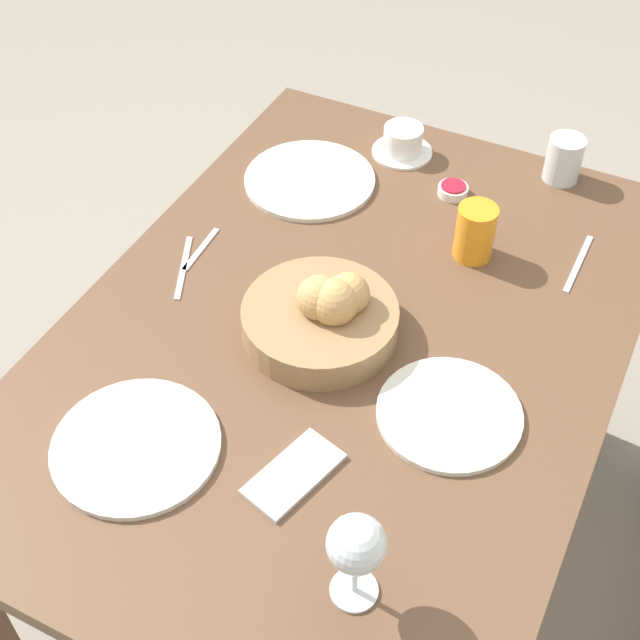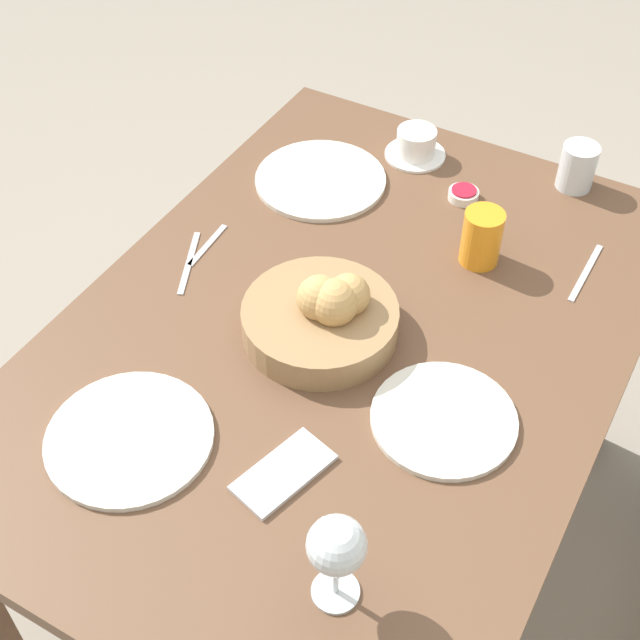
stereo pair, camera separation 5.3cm
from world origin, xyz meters
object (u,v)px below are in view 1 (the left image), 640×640
jam_bowl_berry (453,190)px  plate_near_right (136,446)px  water_tumbler (564,159)px  knife_silver (184,267)px  juice_glass (475,232)px  spoon_coffee (201,249)px  fork_silver (578,263)px  bread_basket (323,315)px  coffee_cup (403,142)px  cell_phone (294,474)px  plate_far_center (449,414)px  wine_glass (356,547)px  plate_near_left (310,180)px

jam_bowl_berry → plate_near_right: bearing=-14.7°
water_tumbler → knife_silver: (0.56, -0.53, -0.04)m
juice_glass → spoon_coffee: juice_glass is taller
juice_glass → fork_silver: juice_glass is taller
bread_basket → coffee_cup: (-0.53, -0.08, -0.01)m
fork_silver → spoon_coffee: same height
juice_glass → knife_silver: 0.52m
plate_near_right → knife_silver: plate_near_right is taller
cell_phone → bread_basket: bearing=-162.2°
plate_near_right → spoon_coffee: (-0.42, -0.15, -0.00)m
plate_far_center → bread_basket: bearing=-106.1°
juice_glass → wine_glass: bearing=7.1°
knife_silver → plate_near_left: bearing=165.0°
water_tumbler → jam_bowl_berry: 0.23m
plate_near_right → cell_phone: bearing=104.6°
bread_basket → knife_silver: bearing=-96.1°
juice_glass → coffee_cup: bearing=-134.9°
juice_glass → fork_silver: (-0.06, 0.18, -0.05)m
plate_near_right → fork_silver: (-0.69, 0.48, -0.00)m
plate_far_center → spoon_coffee: 0.57m
water_tumbler → spoon_coffee: size_ratio=0.73×
bread_basket → fork_silver: bearing=136.7°
juice_glass → cell_phone: (0.57, -0.07, -0.05)m
plate_near_right → jam_bowl_berry: (-0.78, 0.20, 0.01)m
wine_glass → knife_silver: bearing=-128.7°
fork_silver → knife_silver: (0.32, -0.63, 0.00)m
bread_basket → wine_glass: wine_glass is taller
wine_glass → knife_silver: 0.70m
fork_silver → wine_glass: bearing=-7.1°
plate_near_right → plate_far_center: same height
wine_glass → coffee_cup: 0.99m
bread_basket → plate_near_right: bread_basket is taller
jam_bowl_berry → cell_phone: (0.72, 0.03, -0.01)m
plate_near_left → spoon_coffee: size_ratio=2.08×
bread_basket → plate_near_left: bearing=-150.0°
plate_far_center → fork_silver: bearing=168.7°
plate_near_right → juice_glass: size_ratio=2.41×
bread_basket → water_tumbler: 0.64m
bread_basket → plate_far_center: bread_basket is taller
water_tumbler → wine_glass: bearing=0.4°
wine_glass → knife_silver: (-0.43, -0.54, -0.11)m
plate_far_center → juice_glass: 0.38m
coffee_cup → wine_glass: bearing=19.1°
wine_glass → cell_phone: bearing=-129.0°
wine_glass → jam_bowl_berry: bearing=-168.0°
wine_glass → cell_phone: wine_glass is taller
bread_basket → wine_glass: (0.40, 0.24, 0.07)m
juice_glass → coffee_cup: (-0.23, -0.24, -0.03)m
wine_glass → cell_phone: (-0.12, -0.15, -0.11)m
bread_basket → water_tumbler: bread_basket is taller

